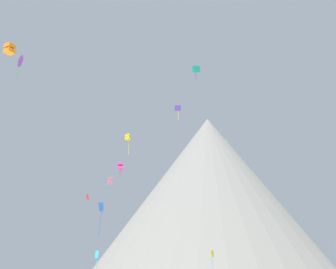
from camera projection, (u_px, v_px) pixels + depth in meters
name	position (u px, v px, depth m)	size (l,w,h in m)	color
rock_massif	(211.00, 199.00, 129.63)	(94.32, 94.32, 47.33)	gray
kite_yellow_high	(128.00, 137.00, 90.38)	(1.25, 1.19, 4.12)	yellow
kite_magenta_mid	(120.00, 166.00, 77.57)	(1.05, 1.11, 3.27)	#D1339E
kite_teal_high	(196.00, 69.00, 77.52)	(1.41, 1.49, 3.13)	teal
kite_gold_low	(212.00, 260.00, 78.57)	(0.61, 0.72, 5.67)	gold
kite_cyan_low	(97.00, 257.00, 84.74)	(0.65, 0.37, 3.69)	#33BCDB
kite_pink_mid	(110.00, 181.00, 61.77)	(0.65, 0.84, 1.05)	pink
kite_blue_low	(101.00, 212.00, 78.63)	(0.91, 0.66, 5.93)	blue
kite_red_mid	(88.00, 197.00, 83.10)	(0.73, 0.49, 1.16)	red
kite_orange_high	(10.00, 49.00, 69.04)	(1.75, 1.76, 1.49)	orange
kite_violet_high	(20.00, 61.00, 84.79)	(1.42, 2.47, 6.39)	purple
kite_indigo_high	(178.00, 109.00, 77.19)	(1.08, 0.29, 2.75)	#5138B2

